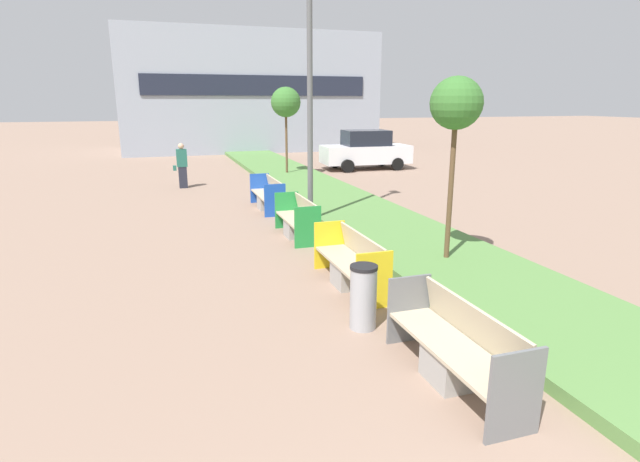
# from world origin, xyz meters

# --- Properties ---
(planter_grass_strip) EXTENTS (2.80, 120.00, 0.18)m
(planter_grass_strip) POSITION_xyz_m (3.20, 12.00, 0.09)
(planter_grass_strip) COLOR #568442
(planter_grass_strip) RESTS_ON ground
(building_backdrop) EXTENTS (16.31, 7.41, 7.49)m
(building_backdrop) POSITION_xyz_m (4.00, 34.27, 3.75)
(building_backdrop) COLOR #939EAD
(building_backdrop) RESTS_ON ground
(bench_grey_frame) EXTENTS (0.65, 2.20, 0.94)m
(bench_grey_frame) POSITION_xyz_m (0.94, 3.94, 0.37)
(bench_grey_frame) COLOR #9E9B96
(bench_grey_frame) RESTS_ON ground
(bench_yellow_frame) EXTENTS (0.65, 2.18, 0.94)m
(bench_yellow_frame) POSITION_xyz_m (0.94, 7.24, 0.37)
(bench_yellow_frame) COLOR #9E9B96
(bench_yellow_frame) RESTS_ON ground
(bench_green_frame) EXTENTS (0.65, 1.95, 0.94)m
(bench_green_frame) POSITION_xyz_m (0.94, 10.75, 0.36)
(bench_green_frame) COLOR #9E9B96
(bench_green_frame) RESTS_ON ground
(bench_blue_frame) EXTENTS (0.65, 2.23, 0.94)m
(bench_blue_frame) POSITION_xyz_m (0.94, 14.14, 0.37)
(bench_blue_frame) COLOR #9E9B96
(bench_blue_frame) RESTS_ON ground
(litter_bin) EXTENTS (0.40, 0.40, 0.95)m
(litter_bin) POSITION_xyz_m (0.47, 5.60, 0.48)
(litter_bin) COLOR #9EA0A5
(litter_bin) RESTS_ON ground
(street_lamp_post) EXTENTS (0.24, 0.44, 9.01)m
(street_lamp_post) POSITION_xyz_m (1.55, 11.72, 4.89)
(street_lamp_post) COLOR #56595B
(street_lamp_post) RESTS_ON ground
(sapling_tree_near) EXTENTS (0.98, 0.98, 3.66)m
(sapling_tree_near) POSITION_xyz_m (3.16, 7.70, 3.12)
(sapling_tree_near) COLOR brown
(sapling_tree_near) RESTS_ON ground
(sapling_tree_far) EXTENTS (1.26, 1.26, 3.79)m
(sapling_tree_far) POSITION_xyz_m (3.16, 20.54, 3.14)
(sapling_tree_far) COLOR brown
(sapling_tree_far) RESTS_ON ground
(pedestrian_walking) EXTENTS (0.53, 0.24, 1.69)m
(pedestrian_walking) POSITION_xyz_m (-1.32, 18.90, 0.86)
(pedestrian_walking) COLOR #232633
(pedestrian_walking) RESTS_ON ground
(parked_car_distant) EXTENTS (4.29, 2.00, 1.86)m
(parked_car_distant) POSITION_xyz_m (7.40, 21.77, 0.91)
(parked_car_distant) COLOR silver
(parked_car_distant) RESTS_ON ground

